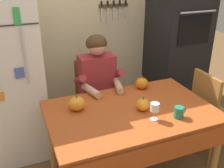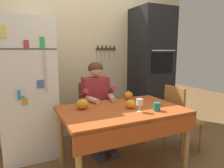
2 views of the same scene
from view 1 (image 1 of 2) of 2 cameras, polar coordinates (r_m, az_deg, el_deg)
The scene contains 12 objects.
back_wall_assembly at distance 3.20m, azimuth -4.85°, elevation 14.16°, with size 3.70×0.13×2.60m.
refrigerator at distance 2.79m, azimuth -21.97°, elevation 2.28°, with size 0.68×0.71×1.80m.
wall_oven at distance 3.38m, azimuth 13.81°, elevation 9.79°, with size 0.60×0.64×2.10m.
dining_table at distance 2.29m, azimuth 4.22°, elevation -7.61°, with size 1.40×0.90×0.74m.
chair_behind_person at distance 2.98m, azimuth -3.86°, elevation -2.70°, with size 0.40×0.40×0.93m.
seated_person at distance 2.72m, azimuth -2.73°, elevation -0.18°, with size 0.47×0.55×1.25m.
chair_right_side at distance 2.86m, azimuth 20.35°, elevation -5.63°, with size 0.40×0.40×0.93m.
coffee_mug at distance 2.20m, azimuth 14.15°, elevation -5.89°, with size 0.11×0.08×0.09m.
wine_glass at distance 2.11m, azimuth 9.15°, elevation -5.09°, with size 0.07×0.07×0.15m.
pumpkin_large at distance 2.25m, azimuth 6.64°, elevation -4.39°, with size 0.12×0.12×0.13m.
pumpkin_medium at distance 2.26m, azimuth -7.52°, elevation -4.18°, with size 0.14×0.14×0.14m.
pumpkin_small at distance 2.63m, azimuth 6.41°, elevation 0.19°, with size 0.12×0.12×0.13m.
Camera 1 is at (-0.88, -1.65, 1.88)m, focal length 42.66 mm.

